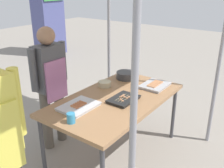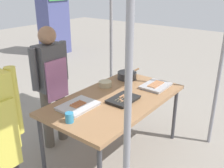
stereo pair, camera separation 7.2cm
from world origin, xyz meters
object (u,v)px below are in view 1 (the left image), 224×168
(condiment_bowl, at_px, (105,84))
(stall_table, at_px, (116,102))
(drink_cup_near_edge, at_px, (71,118))
(vendor_woman, at_px, (50,80))
(cooking_wok, at_px, (126,75))
(tray_pork_links, at_px, (79,106))
(tray_grilled_sausages, at_px, (155,85))
(tray_meat_skewers, at_px, (123,99))
(neighbor_stall_left, at_px, (48,17))

(condiment_bowl, bearing_deg, stall_table, -122.10)
(drink_cup_near_edge, bearing_deg, vendor_woman, 60.29)
(stall_table, height_order, cooking_wok, cooking_wok)
(tray_pork_links, bearing_deg, tray_grilled_sausages, -20.50)
(tray_meat_skewers, height_order, tray_pork_links, tray_pork_links)
(tray_grilled_sausages, bearing_deg, stall_table, 159.60)
(tray_grilled_sausages, height_order, drink_cup_near_edge, drink_cup_near_edge)
(drink_cup_near_edge, bearing_deg, cooking_wok, 10.37)
(tray_grilled_sausages, xyz_separation_m, condiment_bowl, (-0.35, 0.50, 0.01))
(tray_meat_skewers, distance_m, tray_pork_links, 0.49)
(condiment_bowl, height_order, neighbor_stall_left, neighbor_stall_left)
(tray_grilled_sausages, height_order, neighbor_stall_left, neighbor_stall_left)
(stall_table, relative_size, tray_grilled_sausages, 4.44)
(tray_grilled_sausages, xyz_separation_m, drink_cup_near_edge, (-1.22, 0.21, 0.03))
(tray_meat_skewers, bearing_deg, drink_cup_near_edge, 169.36)
(tray_pork_links, relative_size, condiment_bowl, 2.47)
(condiment_bowl, relative_size, vendor_woman, 0.11)
(stall_table, xyz_separation_m, drink_cup_near_edge, (-0.68, 0.01, 0.10))
(tray_meat_skewers, relative_size, cooking_wok, 0.84)
(tray_grilled_sausages, distance_m, condiment_bowl, 0.61)
(cooking_wok, height_order, neighbor_stall_left, neighbor_stall_left)
(tray_meat_skewers, bearing_deg, vendor_woman, 105.35)
(neighbor_stall_left, bearing_deg, tray_grilled_sausages, -116.37)
(drink_cup_near_edge, bearing_deg, stall_table, -1.14)
(vendor_woman, bearing_deg, stall_table, 108.33)
(neighbor_stall_left, bearing_deg, tray_meat_skewers, -122.41)
(tray_meat_skewers, relative_size, drink_cup_near_edge, 3.66)
(condiment_bowl, distance_m, neighbor_stall_left, 4.63)
(cooking_wok, bearing_deg, tray_pork_links, -175.19)
(condiment_bowl, xyz_separation_m, neighbor_stall_left, (2.52, 3.88, 0.25))
(cooking_wok, xyz_separation_m, vendor_woman, (-0.82, 0.52, 0.07))
(tray_meat_skewers, distance_m, vendor_woman, 0.91)
(tray_pork_links, xyz_separation_m, neighbor_stall_left, (3.13, 4.02, 0.26))
(cooking_wok, bearing_deg, drink_cup_near_edge, -169.63)
(tray_pork_links, bearing_deg, cooking_wok, 4.81)
(tray_grilled_sausages, relative_size, cooking_wok, 0.89)
(stall_table, relative_size, vendor_woman, 1.08)
(tray_meat_skewers, distance_m, condiment_bowl, 0.46)
(tray_meat_skewers, distance_m, neighbor_stall_left, 5.09)
(drink_cup_near_edge, distance_m, vendor_woman, 0.86)
(condiment_bowl, height_order, vendor_woman, vendor_woman)
(stall_table, relative_size, drink_cup_near_edge, 17.10)
(stall_table, bearing_deg, condiment_bowl, 57.90)
(tray_grilled_sausages, xyz_separation_m, tray_pork_links, (-0.96, 0.36, -0.00))
(condiment_bowl, distance_m, vendor_woman, 0.64)
(stall_table, xyz_separation_m, tray_meat_skewers, (-0.01, -0.11, 0.07))
(stall_table, bearing_deg, neighbor_stall_left, 57.03)
(drink_cup_near_edge, relative_size, vendor_woman, 0.06)
(stall_table, xyz_separation_m, neighbor_stall_left, (2.71, 4.18, 0.33))
(neighbor_stall_left, bearing_deg, cooking_wok, -118.52)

